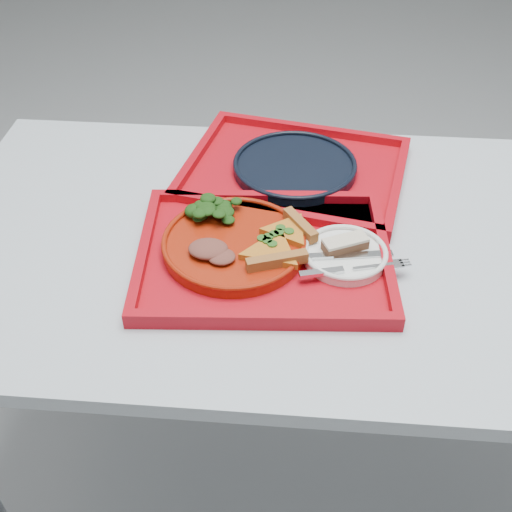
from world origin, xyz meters
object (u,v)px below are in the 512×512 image
(tray_main, at_px, (264,257))
(dessert_bar, at_px, (345,244))
(tray_far, at_px, (294,173))
(dinner_plate, at_px, (234,245))
(navy_plate, at_px, (295,168))

(tray_main, height_order, dessert_bar, dessert_bar)
(tray_far, relative_size, dinner_plate, 1.73)
(tray_far, distance_m, dessert_bar, 0.29)
(dessert_bar, bearing_deg, tray_main, 159.27)
(tray_main, relative_size, dessert_bar, 5.22)
(tray_far, height_order, navy_plate, navy_plate)
(tray_main, relative_size, dinner_plate, 1.73)
(tray_far, bearing_deg, navy_plate, 0.00)
(tray_main, xyz_separation_m, dessert_bar, (0.14, 0.01, 0.03))
(tray_main, height_order, dinner_plate, dinner_plate)
(navy_plate, distance_m, dessert_bar, 0.28)
(tray_far, height_order, dessert_bar, dessert_bar)
(tray_main, distance_m, dessert_bar, 0.15)
(tray_main, bearing_deg, tray_far, 76.91)
(tray_main, bearing_deg, dessert_bar, 0.73)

